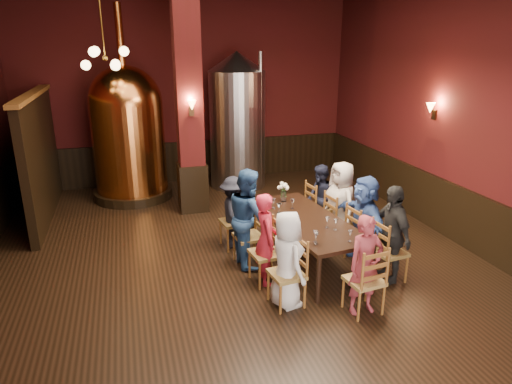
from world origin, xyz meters
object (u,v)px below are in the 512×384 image
object	(u,v)px
dining_table	(306,222)
copper_kettle	(128,132)
person_1	(266,239)
person_0	(287,260)
steel_vessel	(237,121)
person_2	(249,217)
rose_vase	(284,189)

from	to	relation	value
dining_table	copper_kettle	world-z (taller)	copper_kettle
dining_table	person_1	size ratio (longest dim) A/B	1.82
person_0	copper_kettle	xyz separation A→B (m)	(-1.85, 5.20, 0.84)
copper_kettle	steel_vessel	bearing A→B (deg)	4.13
copper_kettle	person_0	bearing A→B (deg)	-70.44
dining_table	person_2	distance (m)	0.92
dining_table	rose_vase	bearing A→B (deg)	88.01
person_1	person_2	distance (m)	0.67
person_1	rose_vase	size ratio (longest dim) A/B	3.96
person_2	copper_kettle	distance (m)	4.29
person_2	steel_vessel	bearing A→B (deg)	-12.45
person_1	copper_kettle	size ratio (longest dim) A/B	0.33
dining_table	person_0	xyz separation A→B (m)	(-0.72, -1.10, -0.02)
person_0	person_2	world-z (taller)	person_2
steel_vessel	copper_kettle	bearing A→B (deg)	-175.87
steel_vessel	dining_table	bearing A→B (deg)	-89.30
person_2	person_0	bearing A→B (deg)	-173.66
person_2	rose_vase	distance (m)	1.05
person_0	person_2	bearing A→B (deg)	-2.88
person_0	rose_vase	world-z (taller)	person_0
person_0	steel_vessel	size ratio (longest dim) A/B	0.42
copper_kettle	rose_vase	world-z (taller)	copper_kettle
person_2	steel_vessel	distance (m)	4.23
rose_vase	person_1	bearing A→B (deg)	-119.05
dining_table	steel_vessel	world-z (taller)	steel_vessel
person_0	person_2	xyz separation A→B (m)	(-0.17, 1.32, 0.11)
copper_kettle	steel_vessel	world-z (taller)	copper_kettle
copper_kettle	person_2	bearing A→B (deg)	-66.59
dining_table	steel_vessel	xyz separation A→B (m)	(-0.05, 4.29, 0.91)
dining_table	person_1	world-z (taller)	person_1
dining_table	person_2	xyz separation A→B (m)	(-0.88, 0.22, 0.10)
person_0	person_2	distance (m)	1.33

